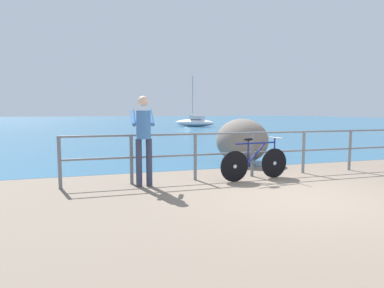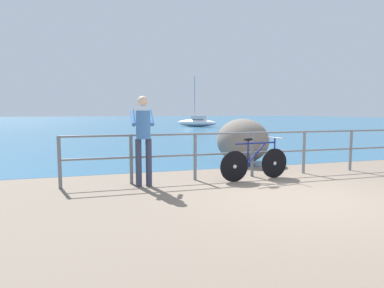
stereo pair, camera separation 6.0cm
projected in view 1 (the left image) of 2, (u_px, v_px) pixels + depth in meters
The scene contains 7 objects.
ground_plane at pixel (140, 132), 24.72m from camera, with size 120.00×120.00×0.10m, color #756656.
sea_surface at pixel (115, 121), 51.41m from camera, with size 120.00×90.00×0.01m, color #285B7F.
promenade_railing at pixel (252, 149), 7.43m from camera, with size 8.25×0.07×1.02m.
bicycle at pixel (255, 162), 7.09m from camera, with size 1.69×0.48×0.92m.
person_at_railing at pixel (144, 137), 6.39m from camera, with size 0.46×0.65×1.78m.
breakwater_boulder_main at pixel (242, 141), 9.44m from camera, with size 1.47×1.60×1.27m.
sailboat at pixel (194, 122), 31.86m from camera, with size 3.83×4.20×4.90m.
Camera 1 is at (-3.47, -4.76, 1.49)m, focal length 30.57 mm.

